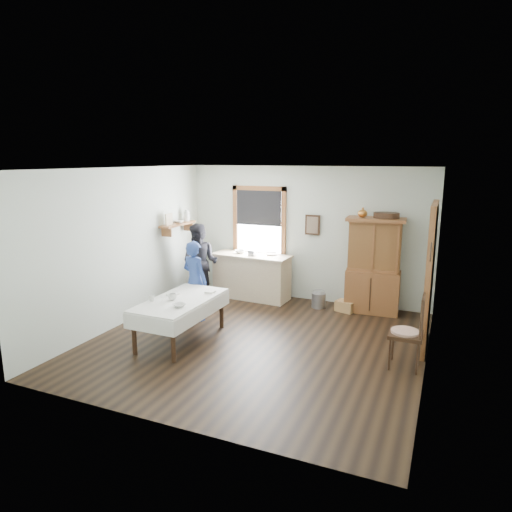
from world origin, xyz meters
name	(u,v)px	position (x,y,z in m)	size (l,w,h in m)	color
room	(257,259)	(0.00, 0.00, 1.35)	(5.01, 5.01, 2.70)	black
window	(259,218)	(-1.00, 2.46, 1.63)	(1.18, 0.07, 1.48)	white
doorway	(431,274)	(2.46, 0.85, 1.16)	(0.09, 1.14, 2.22)	#4E4638
wall_shelf	(179,223)	(-2.37, 1.54, 1.57)	(0.24, 1.00, 0.44)	#95582E
framed_picture	(312,225)	(0.15, 2.46, 1.55)	(0.30, 0.04, 0.40)	#352012
rug_beater	(432,243)	(2.45, 0.30, 1.72)	(0.27, 0.27, 0.01)	black
work_counter	(252,276)	(-1.02, 2.12, 0.46)	(1.61, 0.61, 0.92)	#CBB98D
china_hutch	(374,266)	(1.42, 2.19, 0.89)	(1.05, 0.50, 1.79)	#95582E
dining_table	(181,320)	(-1.15, -0.39, 0.34)	(0.89, 1.70, 0.68)	white
spindle_chair	(406,331)	(2.22, 0.00, 0.53)	(0.49, 0.49, 1.06)	#352012
pail	(319,300)	(0.43, 2.05, 0.14)	(0.27, 0.27, 0.29)	gray
wicker_basket	(345,306)	(0.97, 2.02, 0.10)	(0.35, 0.24, 0.20)	#9B7346
woman_blue	(195,284)	(-1.43, 0.54, 0.67)	(0.49, 0.32, 1.33)	navy
figure_dark	(200,266)	(-1.90, 1.54, 0.73)	(0.71, 0.55, 1.46)	black
table_cup_a	(172,297)	(-1.24, -0.47, 0.73)	(0.13, 0.13, 0.10)	silver
table_cup_b	(152,298)	(-1.50, -0.64, 0.73)	(0.10, 0.10, 0.09)	silver
table_bowl	(179,305)	(-0.96, -0.71, 0.70)	(0.21, 0.21, 0.05)	silver
counter_book	(267,254)	(-0.74, 2.24, 0.93)	(0.17, 0.23, 0.02)	brown
counter_bowl	(240,252)	(-1.30, 2.16, 0.95)	(0.21, 0.21, 0.07)	silver
shelf_bowl	(179,222)	(-2.37, 1.55, 1.60)	(0.22, 0.22, 0.05)	silver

